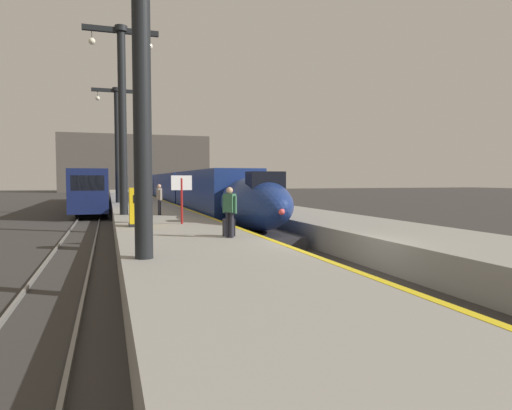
{
  "coord_description": "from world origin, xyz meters",
  "views": [
    {
      "loc": [
        -6.72,
        -12.49,
        2.98
      ],
      "look_at": [
        -0.14,
        7.59,
        1.8
      ],
      "focal_mm": 31.74,
      "sensor_mm": 36.0,
      "label": 1
    }
  ],
  "objects_px": {
    "station_column_near": "(144,36)",
    "ticket_machine_yellow": "(138,209)",
    "regional_train_adjacent": "(95,188)",
    "rolling_suitcase": "(229,227)",
    "station_column_far": "(117,134)",
    "departure_info_board": "(182,190)",
    "passenger_near_edge": "(230,208)",
    "station_column_mid": "(122,104)",
    "passenger_mid_platform": "(159,197)",
    "highspeed_train_main": "(179,190)"
  },
  "relations": [
    {
      "from": "station_column_near",
      "to": "ticket_machine_yellow",
      "type": "xyz_separation_m",
      "value": [
        0.29,
        7.92,
        -4.63
      ]
    },
    {
      "from": "regional_train_adjacent",
      "to": "rolling_suitcase",
      "type": "relative_size",
      "value": 37.27
    },
    {
      "from": "station_column_far",
      "to": "departure_info_board",
      "type": "distance_m",
      "value": 20.91
    },
    {
      "from": "station_column_far",
      "to": "ticket_machine_yellow",
      "type": "height_order",
      "value": "station_column_far"
    },
    {
      "from": "regional_train_adjacent",
      "to": "departure_info_board",
      "type": "bearing_deg",
      "value": -82.32
    },
    {
      "from": "station_column_near",
      "to": "departure_info_board",
      "type": "distance_m",
      "value": 9.49
    },
    {
      "from": "passenger_near_edge",
      "to": "rolling_suitcase",
      "type": "bearing_deg",
      "value": 79.53
    },
    {
      "from": "station_column_mid",
      "to": "passenger_mid_platform",
      "type": "relative_size",
      "value": 6.07
    },
    {
      "from": "station_column_near",
      "to": "passenger_near_edge",
      "type": "relative_size",
      "value": 5.16
    },
    {
      "from": "station_column_far",
      "to": "ticket_machine_yellow",
      "type": "xyz_separation_m",
      "value": [
        0.35,
        -20.81,
        -5.02
      ]
    },
    {
      "from": "ticket_machine_yellow",
      "to": "station_column_mid",
      "type": "bearing_deg",
      "value": 92.95
    },
    {
      "from": "station_column_near",
      "to": "passenger_near_edge",
      "type": "height_order",
      "value": "station_column_near"
    },
    {
      "from": "highspeed_train_main",
      "to": "rolling_suitcase",
      "type": "height_order",
      "value": "highspeed_train_main"
    },
    {
      "from": "highspeed_train_main",
      "to": "rolling_suitcase",
      "type": "bearing_deg",
      "value": -95.33
    },
    {
      "from": "regional_train_adjacent",
      "to": "departure_info_board",
      "type": "xyz_separation_m",
      "value": [
        4.43,
        -32.83,
        0.43
      ]
    },
    {
      "from": "highspeed_train_main",
      "to": "passenger_near_edge",
      "type": "bearing_deg",
      "value": -95.4
    },
    {
      "from": "regional_train_adjacent",
      "to": "passenger_mid_platform",
      "type": "relative_size",
      "value": 21.66
    },
    {
      "from": "highspeed_train_main",
      "to": "regional_train_adjacent",
      "type": "relative_size",
      "value": 1.56
    },
    {
      "from": "station_column_mid",
      "to": "rolling_suitcase",
      "type": "distance_m",
      "value": 12.94
    },
    {
      "from": "highspeed_train_main",
      "to": "passenger_mid_platform",
      "type": "distance_m",
      "value": 20.33
    },
    {
      "from": "station_column_near",
      "to": "rolling_suitcase",
      "type": "xyz_separation_m",
      "value": [
        3.03,
        3.56,
        -5.07
      ]
    },
    {
      "from": "station_column_near",
      "to": "station_column_far",
      "type": "bearing_deg",
      "value": 90.12
    },
    {
      "from": "rolling_suitcase",
      "to": "passenger_near_edge",
      "type": "bearing_deg",
      "value": -100.47
    },
    {
      "from": "station_column_mid",
      "to": "departure_info_board",
      "type": "height_order",
      "value": "station_column_mid"
    },
    {
      "from": "ticket_machine_yellow",
      "to": "rolling_suitcase",
      "type": "bearing_deg",
      "value": -57.87
    },
    {
      "from": "station_column_near",
      "to": "station_column_mid",
      "type": "height_order",
      "value": "station_column_mid"
    },
    {
      "from": "regional_train_adjacent",
      "to": "rolling_suitcase",
      "type": "height_order",
      "value": "regional_train_adjacent"
    },
    {
      "from": "station_column_far",
      "to": "passenger_near_edge",
      "type": "height_order",
      "value": "station_column_far"
    },
    {
      "from": "rolling_suitcase",
      "to": "station_column_far",
      "type": "bearing_deg",
      "value": 96.99
    },
    {
      "from": "ticket_machine_yellow",
      "to": "departure_info_board",
      "type": "xyz_separation_m",
      "value": [
        1.88,
        0.46,
        0.77
      ]
    },
    {
      "from": "station_column_near",
      "to": "station_column_mid",
      "type": "relative_size",
      "value": 0.85
    },
    {
      "from": "passenger_mid_platform",
      "to": "station_column_far",
      "type": "bearing_deg",
      "value": 97.02
    },
    {
      "from": "highspeed_train_main",
      "to": "station_column_near",
      "type": "xyz_separation_m",
      "value": [
        -5.84,
        -33.7,
        4.47
      ]
    },
    {
      "from": "ticket_machine_yellow",
      "to": "departure_info_board",
      "type": "relative_size",
      "value": 0.75
    },
    {
      "from": "highspeed_train_main",
      "to": "station_column_mid",
      "type": "distance_m",
      "value": 20.55
    },
    {
      "from": "station_column_far",
      "to": "rolling_suitcase",
      "type": "relative_size",
      "value": 9.81
    },
    {
      "from": "highspeed_train_main",
      "to": "ticket_machine_yellow",
      "type": "bearing_deg",
      "value": -102.15
    },
    {
      "from": "passenger_mid_platform",
      "to": "ticket_machine_yellow",
      "type": "relative_size",
      "value": 1.06
    },
    {
      "from": "regional_train_adjacent",
      "to": "station_column_mid",
      "type": "bearing_deg",
      "value": -85.25
    },
    {
      "from": "station_column_mid",
      "to": "station_column_near",
      "type": "bearing_deg",
      "value": -89.77
    },
    {
      "from": "station_column_near",
      "to": "ticket_machine_yellow",
      "type": "bearing_deg",
      "value": 87.89
    },
    {
      "from": "station_column_mid",
      "to": "station_column_far",
      "type": "xyz_separation_m",
      "value": [
        0.0,
        14.02,
        -0.33
      ]
    },
    {
      "from": "departure_info_board",
      "to": "rolling_suitcase",
      "type": "bearing_deg",
      "value": -79.91
    },
    {
      "from": "station_column_near",
      "to": "departure_info_board",
      "type": "xyz_separation_m",
      "value": [
        2.17,
        8.38,
        -3.87
      ]
    },
    {
      "from": "regional_train_adjacent",
      "to": "passenger_near_edge",
      "type": "relative_size",
      "value": 21.66
    },
    {
      "from": "station_column_near",
      "to": "rolling_suitcase",
      "type": "relative_size",
      "value": 8.89
    },
    {
      "from": "station_column_mid",
      "to": "rolling_suitcase",
      "type": "bearing_deg",
      "value": -74.53
    },
    {
      "from": "regional_train_adjacent",
      "to": "station_column_far",
      "type": "height_order",
      "value": "station_column_far"
    },
    {
      "from": "station_column_far",
      "to": "rolling_suitcase",
      "type": "xyz_separation_m",
      "value": [
        3.09,
        -25.17,
        -5.46
      ]
    },
    {
      "from": "highspeed_train_main",
      "to": "regional_train_adjacent",
      "type": "height_order",
      "value": "regional_train_adjacent"
    }
  ]
}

